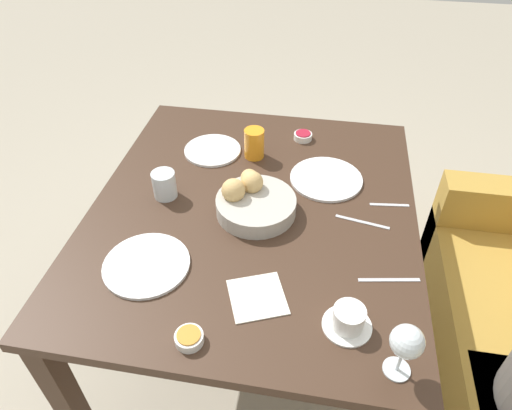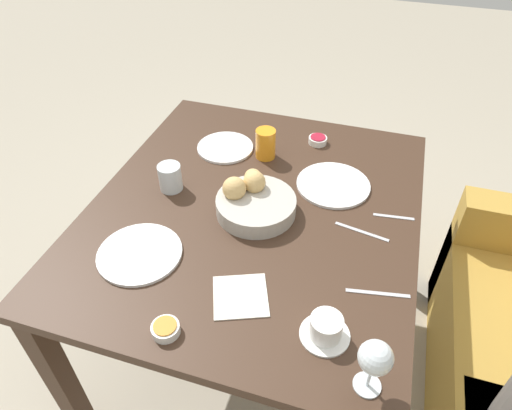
{
  "view_description": "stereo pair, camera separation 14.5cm",
  "coord_description": "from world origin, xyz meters",
  "px_view_note": "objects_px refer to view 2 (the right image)",
  "views": [
    {
      "loc": [
        1.1,
        0.2,
        1.75
      ],
      "look_at": [
        0.02,
        0.01,
        0.79
      ],
      "focal_mm": 32.0,
      "sensor_mm": 36.0,
      "label": 1
    },
    {
      "loc": [
        1.07,
        0.34,
        1.75
      ],
      "look_at": [
        0.02,
        0.01,
        0.79
      ],
      "focal_mm": 32.0,
      "sensor_mm": 36.0,
      "label": 2
    }
  ],
  "objects_px": {
    "plate_far_center": "(333,185)",
    "napkin": "(240,296)",
    "spoon_coffee": "(394,217)",
    "knife_silver": "(378,293)",
    "bread_basket": "(254,201)",
    "fork_silver": "(362,232)",
    "plate_near_left": "(225,147)",
    "water_tumbler": "(170,177)",
    "jam_bowl_honey": "(166,329)",
    "jam_bowl_berry": "(318,140)",
    "wine_glass": "(375,359)",
    "juice_glass": "(266,144)",
    "plate_near_right": "(140,253)",
    "coffee_cup": "(326,328)"
  },
  "relations": [
    {
      "from": "water_tumbler",
      "to": "fork_silver",
      "type": "height_order",
      "value": "water_tumbler"
    },
    {
      "from": "plate_far_center",
      "to": "jam_bowl_honey",
      "type": "height_order",
      "value": "jam_bowl_honey"
    },
    {
      "from": "plate_far_center",
      "to": "juice_glass",
      "type": "distance_m",
      "value": 0.3
    },
    {
      "from": "plate_near_left",
      "to": "napkin",
      "type": "distance_m",
      "value": 0.71
    },
    {
      "from": "bread_basket",
      "to": "knife_silver",
      "type": "distance_m",
      "value": 0.48
    },
    {
      "from": "bread_basket",
      "to": "fork_silver",
      "type": "relative_size",
      "value": 1.51
    },
    {
      "from": "jam_bowl_berry",
      "to": "jam_bowl_honey",
      "type": "height_order",
      "value": "same"
    },
    {
      "from": "juice_glass",
      "to": "knife_silver",
      "type": "bearing_deg",
      "value": 41.76
    },
    {
      "from": "water_tumbler",
      "to": "spoon_coffee",
      "type": "relative_size",
      "value": 0.73
    },
    {
      "from": "wine_glass",
      "to": "plate_far_center",
      "type": "bearing_deg",
      "value": -164.0
    },
    {
      "from": "water_tumbler",
      "to": "jam_bowl_honey",
      "type": "bearing_deg",
      "value": 23.9
    },
    {
      "from": "juice_glass",
      "to": "spoon_coffee",
      "type": "xyz_separation_m",
      "value": [
        0.2,
        0.49,
        -0.05
      ]
    },
    {
      "from": "jam_bowl_berry",
      "to": "spoon_coffee",
      "type": "distance_m",
      "value": 0.47
    },
    {
      "from": "bread_basket",
      "to": "wine_glass",
      "type": "relative_size",
      "value": 1.64
    },
    {
      "from": "plate_far_center",
      "to": "napkin",
      "type": "xyz_separation_m",
      "value": [
        0.55,
        -0.15,
        -0.0
      ]
    },
    {
      "from": "spoon_coffee",
      "to": "napkin",
      "type": "xyz_separation_m",
      "value": [
        0.44,
        -0.37,
        0.0
      ]
    },
    {
      "from": "fork_silver",
      "to": "napkin",
      "type": "bearing_deg",
      "value": -38.76
    },
    {
      "from": "jam_bowl_honey",
      "to": "napkin",
      "type": "xyz_separation_m",
      "value": [
        -0.16,
        0.14,
        -0.01
      ]
    },
    {
      "from": "plate_far_center",
      "to": "fork_silver",
      "type": "distance_m",
      "value": 0.24
    },
    {
      "from": "juice_glass",
      "to": "plate_near_right",
      "type": "bearing_deg",
      "value": -19.45
    },
    {
      "from": "plate_far_center",
      "to": "fork_silver",
      "type": "relative_size",
      "value": 1.49
    },
    {
      "from": "wine_glass",
      "to": "knife_silver",
      "type": "bearing_deg",
      "value": -179.28
    },
    {
      "from": "plate_near_left",
      "to": "water_tumbler",
      "type": "distance_m",
      "value": 0.3
    },
    {
      "from": "jam_bowl_honey",
      "to": "napkin",
      "type": "relative_size",
      "value": 0.38
    },
    {
      "from": "wine_glass",
      "to": "jam_bowl_honey",
      "type": "distance_m",
      "value": 0.5
    },
    {
      "from": "bread_basket",
      "to": "napkin",
      "type": "relative_size",
      "value": 1.36
    },
    {
      "from": "plate_near_left",
      "to": "coffee_cup",
      "type": "xyz_separation_m",
      "value": [
        0.7,
        0.52,
        0.02
      ]
    },
    {
      "from": "coffee_cup",
      "to": "spoon_coffee",
      "type": "height_order",
      "value": "coffee_cup"
    },
    {
      "from": "bread_basket",
      "to": "water_tumbler",
      "type": "relative_size",
      "value": 2.75
    },
    {
      "from": "plate_near_left",
      "to": "knife_silver",
      "type": "relative_size",
      "value": 1.26
    },
    {
      "from": "plate_near_left",
      "to": "plate_far_center",
      "type": "relative_size",
      "value": 0.85
    },
    {
      "from": "bread_basket",
      "to": "plate_far_center",
      "type": "bearing_deg",
      "value": 131.86
    },
    {
      "from": "juice_glass",
      "to": "water_tumbler",
      "type": "relative_size",
      "value": 1.2
    },
    {
      "from": "water_tumbler",
      "to": "spoon_coffee",
      "type": "distance_m",
      "value": 0.74
    },
    {
      "from": "wine_glass",
      "to": "knife_silver",
      "type": "xyz_separation_m",
      "value": [
        -0.27,
        -0.0,
        -0.11
      ]
    },
    {
      "from": "water_tumbler",
      "to": "fork_silver",
      "type": "distance_m",
      "value": 0.65
    },
    {
      "from": "bread_basket",
      "to": "jam_bowl_berry",
      "type": "bearing_deg",
      "value": 165.15
    },
    {
      "from": "knife_silver",
      "to": "napkin",
      "type": "xyz_separation_m",
      "value": [
        0.12,
        -0.35,
        0.0
      ]
    },
    {
      "from": "napkin",
      "to": "jam_bowl_honey",
      "type": "bearing_deg",
      "value": -41.6
    },
    {
      "from": "juice_glass",
      "to": "water_tumbler",
      "type": "distance_m",
      "value": 0.38
    },
    {
      "from": "jam_bowl_berry",
      "to": "knife_silver",
      "type": "distance_m",
      "value": 0.74
    },
    {
      "from": "plate_near_right",
      "to": "water_tumbler",
      "type": "xyz_separation_m",
      "value": [
        -0.31,
        -0.04,
        0.04
      ]
    },
    {
      "from": "wine_glass",
      "to": "plate_near_right",
      "type": "bearing_deg",
      "value": -106.94
    },
    {
      "from": "spoon_coffee",
      "to": "juice_glass",
      "type": "bearing_deg",
      "value": -112.59
    },
    {
      "from": "juice_glass",
      "to": "knife_silver",
      "type": "distance_m",
      "value": 0.71
    },
    {
      "from": "plate_far_center",
      "to": "jam_bowl_berry",
      "type": "bearing_deg",
      "value": -157.03
    },
    {
      "from": "bread_basket",
      "to": "jam_bowl_honey",
      "type": "xyz_separation_m",
      "value": [
        0.5,
        -0.07,
        -0.02
      ]
    },
    {
      "from": "bread_basket",
      "to": "water_tumbler",
      "type": "xyz_separation_m",
      "value": [
        -0.02,
        -0.3,
        0.01
      ]
    },
    {
      "from": "jam_bowl_honey",
      "to": "knife_silver",
      "type": "relative_size",
      "value": 0.42
    },
    {
      "from": "jam_bowl_berry",
      "to": "napkin",
      "type": "relative_size",
      "value": 0.38
    }
  ]
}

